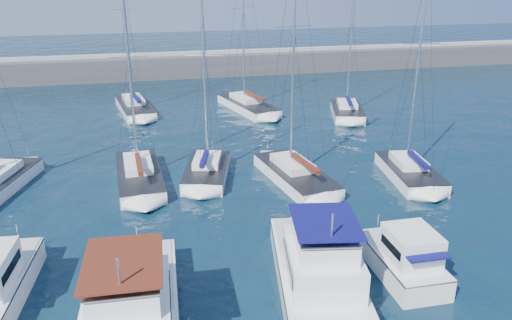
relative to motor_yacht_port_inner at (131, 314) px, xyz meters
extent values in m
plane|color=black|center=(7.02, 4.49, -1.13)|extent=(220.00, 220.00, 0.00)
cube|color=#424244|center=(7.02, 56.49, -0.13)|extent=(160.00, 6.00, 4.00)
cube|color=gray|center=(7.02, 56.49, 2.07)|extent=(160.00, 1.20, 0.50)
cube|color=#262628|center=(0.03, 0.50, 0.02)|extent=(4.48, 10.79, 0.08)
cube|color=white|center=(-0.04, -0.79, 0.87)|extent=(3.53, 5.08, 1.60)
cube|color=black|center=(-0.04, -0.79, 0.95)|extent=(3.54, 4.10, 0.45)
cube|color=white|center=(-0.05, -0.99, 2.12)|extent=(2.79, 3.57, 0.90)
cube|color=#551E11|center=(-0.05, -0.99, 3.12)|extent=(3.15, 4.08, 0.08)
cube|color=white|center=(8.75, 1.64, -0.73)|extent=(5.38, 10.21, 1.60)
cube|color=#262628|center=(8.75, 1.64, 0.02)|extent=(5.45, 10.23, 0.08)
cube|color=white|center=(8.53, 0.48, 0.87)|extent=(3.90, 4.99, 1.60)
cube|color=black|center=(8.53, 0.48, 0.95)|extent=(3.80, 4.12, 0.45)
cube|color=white|center=(8.50, 0.28, 2.12)|extent=(3.04, 3.55, 0.90)
cube|color=#0D0D50|center=(8.50, 0.28, 3.12)|extent=(3.43, 4.05, 0.08)
cube|color=white|center=(13.31, 1.58, -0.73)|extent=(2.69, 5.48, 1.60)
cube|color=#262628|center=(13.31, 1.58, 0.02)|extent=(2.74, 5.48, 0.08)
cube|color=white|center=(13.29, 0.92, 0.87)|extent=(2.24, 2.56, 1.60)
cube|color=black|center=(13.29, 0.92, 0.95)|extent=(2.27, 2.06, 0.45)
cube|color=#0D0D50|center=(13.27, -0.08, 1.17)|extent=(2.09, 1.70, 0.07)
cube|color=white|center=(0.60, 16.82, -0.83)|extent=(3.43, 9.02, 1.30)
cube|color=#262628|center=(0.60, 16.82, -0.20)|extent=(3.49, 9.02, 0.06)
cube|color=white|center=(0.57, 17.38, 0.12)|extent=(2.14, 3.98, 0.55)
cylinder|color=silver|center=(0.56, 17.71, 6.58)|extent=(0.18, 0.18, 12.53)
cylinder|color=silver|center=(0.66, 15.49, 0.67)|extent=(0.33, 4.44, 0.12)
cube|color=#551E11|center=(0.67, 15.39, 0.82)|extent=(0.54, 4.01, 0.28)
cube|color=white|center=(5.51, 16.45, -0.83)|extent=(4.53, 7.30, 1.30)
cube|color=#262628|center=(5.51, 16.45, -0.20)|extent=(4.59, 7.31, 0.06)
cube|color=white|center=(5.61, 16.86, 0.12)|extent=(2.58, 3.35, 0.55)
cylinder|color=silver|center=(5.68, 17.11, 6.57)|extent=(0.18, 0.18, 12.52)
cylinder|color=silver|center=(5.25, 15.47, 0.67)|extent=(0.98, 3.31, 0.12)
cube|color=#0D0D50|center=(5.22, 15.37, 0.82)|extent=(1.12, 3.04, 0.28)
cube|color=white|center=(11.72, 14.27, -0.83)|extent=(4.36, 8.95, 1.30)
cube|color=#262628|center=(11.72, 14.27, -0.20)|extent=(4.42, 8.96, 0.06)
cube|color=white|center=(11.64, 14.80, 0.12)|extent=(2.56, 4.01, 0.55)
cylinder|color=silver|center=(11.59, 15.11, 8.27)|extent=(0.18, 0.18, 15.91)
cylinder|color=silver|center=(11.91, 12.99, 0.67)|extent=(0.77, 4.26, 0.12)
cube|color=#551E11|center=(11.93, 12.89, 0.82)|extent=(0.93, 3.87, 0.28)
cube|color=white|center=(20.12, 12.79, -0.83)|extent=(4.00, 7.51, 1.30)
cube|color=#262628|center=(20.12, 12.79, -0.20)|extent=(4.06, 7.52, 0.06)
cube|color=white|center=(20.19, 13.23, 0.12)|extent=(2.38, 3.38, 0.55)
cylinder|color=silver|center=(20.23, 13.50, 7.27)|extent=(0.18, 0.18, 13.91)
cylinder|color=silver|center=(19.97, 11.73, 0.67)|extent=(0.64, 3.56, 0.12)
cube|color=#0D0D50|center=(19.95, 11.63, 0.82)|extent=(0.81, 3.24, 0.28)
cube|color=white|center=(0.53, 36.97, -0.83)|extent=(4.35, 9.72, 1.30)
cube|color=#262628|center=(0.53, 36.97, -0.20)|extent=(4.41, 9.73, 0.06)
cube|color=white|center=(0.44, 37.55, 0.12)|extent=(2.53, 4.35, 0.55)
cylinder|color=silver|center=(0.39, 37.90, 8.08)|extent=(0.18, 0.18, 15.52)
cylinder|color=silver|center=(0.73, 35.58, 0.67)|extent=(0.81, 4.66, 0.12)
cube|color=#0D0D50|center=(0.75, 35.48, 0.82)|extent=(0.97, 4.23, 0.28)
cube|color=white|center=(12.76, 34.83, -0.83)|extent=(5.37, 10.22, 1.30)
cube|color=#262628|center=(12.76, 34.83, -0.20)|extent=(5.43, 10.24, 0.06)
cube|color=white|center=(12.62, 35.42, 0.12)|extent=(2.99, 4.63, 0.55)
cylinder|color=silver|center=(12.53, 35.78, 8.15)|extent=(0.18, 0.18, 15.68)
cylinder|color=silver|center=(13.12, 33.41, 0.67)|extent=(1.30, 4.76, 0.12)
cube|color=#551E11|center=(13.14, 33.31, 0.82)|extent=(1.40, 4.35, 0.28)
cube|color=white|center=(22.45, 29.83, -0.83)|extent=(4.95, 7.62, 1.30)
cube|color=#262628|center=(22.45, 29.83, -0.20)|extent=(5.00, 7.64, 0.06)
cube|color=white|center=(22.58, 30.26, 0.12)|extent=(2.77, 3.52, 0.55)
cylinder|color=silver|center=(22.66, 30.51, 7.42)|extent=(0.18, 0.18, 14.20)
cylinder|color=silver|center=(22.14, 28.82, 0.67)|extent=(1.15, 3.40, 0.12)
cube|color=#0D0D50|center=(22.11, 28.73, 0.82)|extent=(1.27, 3.13, 0.28)
camera|label=1|loc=(1.05, -17.82, 13.30)|focal=35.00mm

